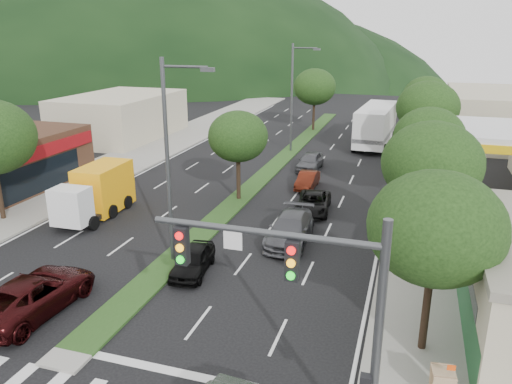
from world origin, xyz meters
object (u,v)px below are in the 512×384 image
(tree_r_b, at_px, (432,164))
(tree_med_near, at_px, (238,137))
(tree_r_d, at_px, (428,108))
(tree_med_far, at_px, (315,87))
(tree_r_e, at_px, (426,96))
(box_truck, at_px, (98,193))
(tree_r_a, at_px, (436,228))
(car_queue_a, at_px, (193,260))
(car_queue_f, at_px, (382,127))
(car_queue_b, at_px, (290,229))
(car_queue_e, at_px, (310,161))
(traffic_signal, at_px, (317,300))
(car_queue_d, at_px, (313,203))
(streetlight_near, at_px, (171,154))
(streetlight_mid, at_px, (294,93))
(motorhome, at_px, (376,125))
(a_frame_sign, at_px, (442,383))
(car_queue_c, at_px, (307,180))
(suv_maroon, at_px, (34,294))
(tree_r_c, at_px, (429,137))

(tree_r_b, height_order, tree_med_near, tree_r_b)
(tree_r_d, distance_m, tree_med_far, 18.44)
(tree_r_e, xyz_separation_m, box_truck, (-19.43, -27.38, -3.45))
(tree_r_a, relative_size, tree_med_far, 0.96)
(car_queue_a, bearing_deg, tree_r_d, 57.92)
(car_queue_a, height_order, car_queue_f, car_queue_f)
(car_queue_b, height_order, car_queue_e, car_queue_b)
(tree_r_b, bearing_deg, car_queue_f, 97.56)
(car_queue_b, xyz_separation_m, box_truck, (-12.48, 0.47, 0.69))
(traffic_signal, relative_size, car_queue_d, 1.58)
(tree_med_far, distance_m, streetlight_near, 36.01)
(tree_r_a, relative_size, streetlight_near, 0.66)
(streetlight_mid, relative_size, car_queue_a, 2.66)
(car_queue_a, xyz_separation_m, car_queue_e, (1.60, 20.00, 0.09))
(traffic_signal, xyz_separation_m, tree_med_far, (-9.03, 45.54, 0.36))
(streetlight_mid, bearing_deg, motorhome, 35.71)
(car_queue_e, bearing_deg, streetlight_near, -97.41)
(car_queue_e, distance_m, a_frame_sign, 27.56)
(car_queue_a, xyz_separation_m, box_truck, (-8.93, 5.47, 0.80))
(box_truck, bearing_deg, car_queue_c, -141.95)
(tree_med_far, xyz_separation_m, car_queue_b, (5.05, -31.85, -4.26))
(suv_maroon, distance_m, a_frame_sign, 15.86)
(tree_r_e, height_order, car_queue_c, tree_r_e)
(tree_med_near, height_order, car_queue_a, tree_med_near)
(tree_r_b, height_order, tree_r_e, tree_r_b)
(tree_r_b, height_order, box_truck, tree_r_b)
(streetlight_mid, xyz_separation_m, car_queue_c, (3.72, -10.85, -4.99))
(car_queue_d, height_order, a_frame_sign, a_frame_sign)
(tree_r_c, distance_m, a_frame_sign, 19.15)
(car_queue_f, bearing_deg, car_queue_d, -89.28)
(suv_maroon, height_order, car_queue_f, suv_maroon)
(suv_maroon, height_order, car_queue_a, suv_maroon)
(tree_med_far, relative_size, car_queue_b, 1.34)
(suv_maroon, relative_size, car_queue_e, 1.34)
(tree_med_far, distance_m, a_frame_sign, 44.73)
(tree_r_b, relative_size, car_queue_f, 1.36)
(tree_r_a, xyz_separation_m, car_queue_a, (-10.50, 3.15, -4.18))
(tree_med_far, bearing_deg, streetlight_mid, -88.93)
(car_queue_a, distance_m, car_queue_f, 37.85)
(tree_r_c, bearing_deg, tree_r_a, -90.00)
(car_queue_a, height_order, car_queue_d, car_queue_a)
(car_queue_c, bearing_deg, tree_r_e, 65.83)
(tree_r_d, height_order, car_queue_e, tree_r_d)
(tree_r_a, distance_m, streetlight_near, 12.48)
(tree_r_b, height_order, car_queue_d, tree_r_b)
(tree_med_far, bearing_deg, car_queue_f, 3.68)
(tree_r_e, distance_m, car_queue_d, 24.18)
(tree_r_b, relative_size, car_queue_c, 1.93)
(tree_r_d, distance_m, box_truck, 26.33)
(tree_med_far, xyz_separation_m, car_queue_e, (3.10, -16.85, -4.28))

